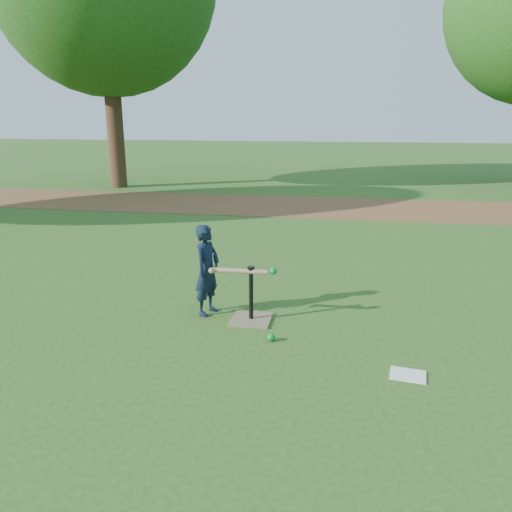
# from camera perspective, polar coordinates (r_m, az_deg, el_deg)

# --- Properties ---
(ground) EXTENTS (80.00, 80.00, 0.00)m
(ground) POSITION_cam_1_polar(r_m,az_deg,el_deg) (5.30, -2.13, -8.37)
(ground) COLOR #285116
(ground) RESTS_ON ground
(dirt_strip) EXTENTS (24.00, 3.00, 0.01)m
(dirt_strip) POSITION_cam_1_polar(r_m,az_deg,el_deg) (12.46, 5.28, 5.69)
(dirt_strip) COLOR brown
(dirt_strip) RESTS_ON ground
(child) EXTENTS (0.34, 0.43, 1.02)m
(child) POSITION_cam_1_polar(r_m,az_deg,el_deg) (5.56, -5.61, -1.61)
(child) COLOR black
(child) RESTS_ON ground
(wiffle_ball_ground) EXTENTS (0.08, 0.08, 0.08)m
(wiffle_ball_ground) POSITION_cam_1_polar(r_m,az_deg,el_deg) (5.03, 1.74, -9.27)
(wiffle_ball_ground) COLOR #0B8326
(wiffle_ball_ground) RESTS_ON ground
(clipboard) EXTENTS (0.33, 0.27, 0.01)m
(clipboard) POSITION_cam_1_polar(r_m,az_deg,el_deg) (4.62, 16.97, -12.87)
(clipboard) COLOR white
(clipboard) RESTS_ON ground
(batting_tee) EXTENTS (0.43, 0.43, 0.61)m
(batting_tee) POSITION_cam_1_polar(r_m,az_deg,el_deg) (5.48, -0.56, -6.28)
(batting_tee) COLOR #776A4C
(batting_tee) RESTS_ON ground
(swing_action) EXTENTS (0.73, 0.15, 0.08)m
(swing_action) POSITION_cam_1_polar(r_m,az_deg,el_deg) (5.32, -1.41, -1.72)
(swing_action) COLOR #A2815E
(swing_action) RESTS_ON ground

